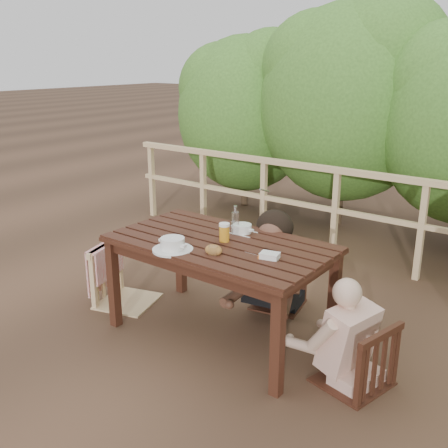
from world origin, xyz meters
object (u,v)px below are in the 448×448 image
Objects in this scene: tumbler at (213,252)px; table at (220,289)px; soup_near at (173,244)px; butter_tub at (270,257)px; chair_left at (125,251)px; chair_right at (357,324)px; beer_glass at (224,233)px; diner_right at (363,304)px; chair_far at (279,261)px; woman at (282,230)px; soup_far at (242,229)px; bottle at (235,221)px; bread_roll at (214,250)px.

table is at bearing 118.23° from tumbler.
soup_near is 0.71m from butter_tub.
soup_near is (0.82, -0.28, 0.33)m from chair_left.
chair_right is at bearing 15.38° from soup_near.
butter_tub is (0.66, 0.26, -0.02)m from soup_near.
chair_right is 1.15m from beer_glass.
table is 1.16m from diner_right.
diner_right is 1.06m from tumbler.
table is 0.71m from chair_far.
woman is (-1.00, 0.70, 0.25)m from chair_right.
diner_right is (1.03, -0.68, 0.17)m from chair_far.
soup_far is at bearing -89.12° from chair_left.
soup_near is at bearing 63.96° from woman.
butter_tub is (-0.65, -0.09, 0.20)m from diner_right.
chair_right is 3.58× the size of bottle.
chair_left is 1.09m from beer_glass.
tumbler is at bearing 14.55° from soup_near.
tumbler is at bearing -77.11° from soup_far.
chair_left is 1.37m from woman.
beer_glass reaches higher than bread_roll.
chair_right reaches higher than soup_far.
bottle reaches higher than chair_left.
bottle is at bearing 106.65° from tumbler.
woman is 0.48m from soup_far.
bottle is (-0.10, -0.51, 0.47)m from chair_far.
beer_glass reaches higher than tumbler.
bread_roll is at bearing -69.65° from beer_glass.
tumbler is (0.02, -0.03, 0.00)m from bread_roll.
bottle is (0.01, 0.19, 0.51)m from table.
bread_roll is (0.29, 0.11, -0.01)m from soup_near.
chair_far is 1.14m from soup_near.
woman reaches higher than chair_far.
butter_tub is at bearing -11.24° from beer_glass.
bread_roll is (1.11, -0.17, 0.31)m from chair_left.
bottle reaches higher than table.
chair_right is 0.16m from diner_right.
bottle is (-0.12, 0.42, 0.08)m from bread_roll.
diner_right reaches higher than chair_right.
beer_glass is at bearing 110.35° from bread_roll.
woman is 1.10m from soup_near.
bread_roll is (0.10, -0.49, -0.00)m from soup_far.
bottle is at bearing -92.85° from chair_left.
chair_far is 0.28m from woman.
bottle is at bearing -112.66° from chair_far.
woman is at bearing 79.08° from bottle.
woman is at bearing 79.03° from soup_far.
chair_far and tumbler have the same top height.
beer_glass is 1.19× the size of butter_tub.
soup_near is 0.56m from bottle.
tumbler is (0.03, -0.98, 0.11)m from woman.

